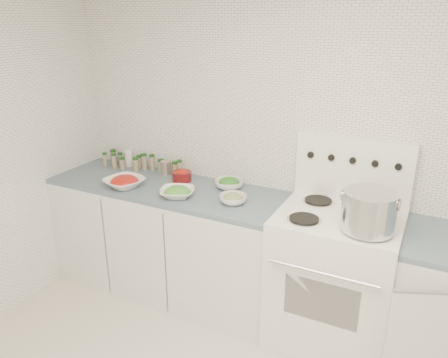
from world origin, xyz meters
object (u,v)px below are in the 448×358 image
at_px(stock_pot, 369,209).
at_px(bowl_snowpea, 177,192).
at_px(stove, 334,275).
at_px(bowl_tomato, 124,182).

height_order(stock_pot, bowl_snowpea, stock_pot).
distance_m(stove, bowl_tomato, 1.64).
height_order(stove, stock_pot, stove).
bearing_deg(stove, bowl_tomato, -174.29).
distance_m(stock_pot, bowl_snowpea, 1.31).
bearing_deg(bowl_snowpea, stove, 7.19).
distance_m(stove, stock_pot, 0.63).
relative_size(stock_pot, bowl_snowpea, 1.03).
height_order(stock_pot, bowl_tomato, stock_pot).
bearing_deg(stock_pot, bowl_tomato, 179.97).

